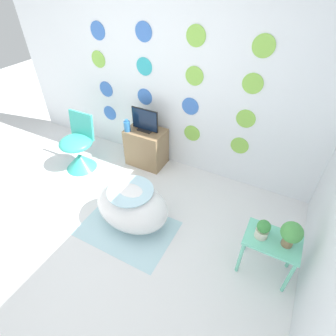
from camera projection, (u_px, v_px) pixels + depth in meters
The scene contains 11 objects.
ground_plane at pixel (76, 265), 2.61m from camera, with size 12.00×12.00×0.00m, color white.
wall_back_dotted at pixel (170, 73), 3.18m from camera, with size 4.94×0.05×2.60m.
rug at pixel (128, 228), 2.96m from camera, with size 1.03×0.73×0.01m.
bathtub at pixel (132, 206), 2.88m from camera, with size 0.84×0.60×0.52m.
chair at pixel (79, 151), 3.67m from camera, with size 0.45×0.45×0.80m.
tv_cabinet at pixel (146, 147), 3.75m from camera, with size 0.53×0.37×0.55m.
tv at pixel (145, 121), 3.49m from camera, with size 0.39×0.12×0.32m.
vase at pixel (127, 126), 3.52m from camera, with size 0.09×0.09×0.17m.
side_table at pixel (271, 245), 2.35m from camera, with size 0.48×0.33×0.47m.
potted_plant_left at pixel (263, 229), 2.26m from camera, with size 0.12×0.12×0.19m.
potted_plant_right at pixel (291, 233), 2.16m from camera, with size 0.18×0.18×0.26m.
Camera 1 is at (1.47, -0.83, 2.40)m, focal length 28.00 mm.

